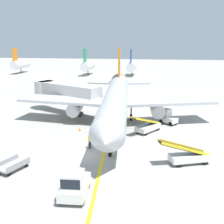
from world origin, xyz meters
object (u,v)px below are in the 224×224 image
at_px(airliner, 116,100).
at_px(ground_crew_marshaller, 90,141).
at_px(belt_loader_aft_hold, 148,126).
at_px(pushback_tug, 74,185).
at_px(belt_loader_forward_hold, 188,156).
at_px(baggage_cart_loaded, 13,166).
at_px(jet_bridge, 62,91).
at_px(safety_cone_nose_left, 80,129).
at_px(safety_cone_nose_right, 96,118).
at_px(baggage_tug_near_wing, 168,117).

height_order(airliner, ground_crew_marshaller, airliner).
bearing_deg(belt_loader_aft_hold, airliner, 143.74).
distance_m(pushback_tug, ground_crew_marshaller, 9.92).
xyz_separation_m(belt_loader_forward_hold, baggage_cart_loaded, (-15.86, -4.14, -0.31)).
relative_size(pushback_tug, belt_loader_forward_hold, 0.73).
height_order(pushback_tug, baggage_cart_loaded, pushback_tug).
height_order(jet_bridge, ground_crew_marshaller, jet_bridge).
bearing_deg(airliner, belt_loader_forward_hold, -54.48).
xyz_separation_m(baggage_cart_loaded, safety_cone_nose_left, (2.86, 12.22, -0.25)).
relative_size(jet_bridge, pushback_tug, 3.35).
height_order(airliner, belt_loader_forward_hold, airliner).
bearing_deg(belt_loader_forward_hold, safety_cone_nose_right, 131.19).
xyz_separation_m(jet_bridge, pushback_tug, (9.34, -24.59, -2.55)).
height_order(pushback_tug, belt_loader_forward_hold, belt_loader_forward_hold).
height_order(jet_bridge, safety_cone_nose_right, jet_bridge).
height_order(baggage_cart_loaded, ground_crew_marshaller, ground_crew_marshaller).
height_order(belt_loader_forward_hold, baggage_cart_loaded, belt_loader_forward_hold).
height_order(airliner, pushback_tug, airliner).
height_order(baggage_tug_near_wing, safety_cone_nose_left, baggage_tug_near_wing).
xyz_separation_m(jet_bridge, belt_loader_forward_hold, (18.36, -17.01, -2.77)).
bearing_deg(belt_loader_forward_hold, pushback_tug, -139.99).
xyz_separation_m(pushback_tug, ground_crew_marshaller, (-1.21, 9.84, -0.08)).
bearing_deg(jet_bridge, safety_cone_nose_left, -59.02).
xyz_separation_m(belt_loader_forward_hold, belt_loader_aft_hold, (-4.26, 9.09, 0.00)).
bearing_deg(ground_crew_marshaller, belt_loader_forward_hold, -12.51).
bearing_deg(baggage_tug_near_wing, jet_bridge, 167.44).
xyz_separation_m(baggage_tug_near_wing, belt_loader_forward_hold, (1.61, -13.28, -0.15)).
xyz_separation_m(jet_bridge, baggage_tug_near_wing, (16.75, -3.73, -2.62)).
bearing_deg(safety_cone_nose_right, ground_crew_marshaller, -81.18).
bearing_deg(belt_loader_forward_hold, baggage_tug_near_wing, 96.90).
bearing_deg(ground_crew_marshaller, airliner, 82.73).
relative_size(airliner, pushback_tug, 9.45).
distance_m(pushback_tug, baggage_cart_loaded, 7.67).
distance_m(belt_loader_forward_hold, baggage_cart_loaded, 16.39).
distance_m(baggage_cart_loaded, ground_crew_marshaller, 8.54).
height_order(baggage_tug_near_wing, belt_loader_aft_hold, belt_loader_aft_hold).
xyz_separation_m(airliner, belt_loader_forward_hold, (8.93, -12.51, -2.64)).
distance_m(jet_bridge, belt_loader_forward_hold, 25.18).
relative_size(pushback_tug, belt_loader_aft_hold, 0.77).
height_order(belt_loader_forward_hold, ground_crew_marshaller, belt_loader_forward_hold).
bearing_deg(safety_cone_nose_right, safety_cone_nose_left, -99.86).
xyz_separation_m(baggage_tug_near_wing, baggage_cart_loaded, (-14.25, -17.42, -0.46)).
xyz_separation_m(airliner, safety_cone_nose_left, (-4.06, -4.43, -3.20)).
xyz_separation_m(jet_bridge, safety_cone_nose_left, (5.36, -8.94, -3.32)).
relative_size(ground_crew_marshaller, safety_cone_nose_left, 3.86).
relative_size(belt_loader_forward_hold, belt_loader_aft_hold, 1.05).
relative_size(belt_loader_aft_hold, ground_crew_marshaller, 2.86).
height_order(jet_bridge, pushback_tug, jet_bridge).
height_order(belt_loader_aft_hold, baggage_cart_loaded, belt_loader_aft_hold).
bearing_deg(safety_cone_nose_left, baggage_tug_near_wing, 24.56).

